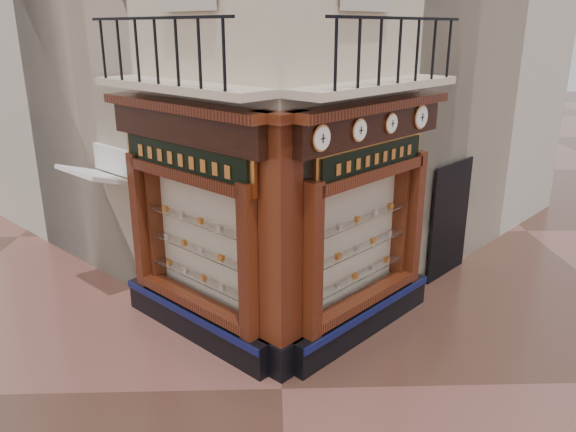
{
  "coord_description": "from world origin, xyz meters",
  "views": [
    {
      "loc": [
        -0.14,
        -6.98,
        5.02
      ],
      "look_at": [
        0.16,
        2.0,
        2.0
      ],
      "focal_mm": 35.0,
      "sensor_mm": 36.0,
      "label": 1
    }
  ],
  "objects_px": {
    "signboard_left": "(184,160)",
    "clock_a": "(321,138)",
    "corner_pilaster": "(281,253)",
    "awning": "(108,294)",
    "clock_b": "(359,130)",
    "clock_c": "(391,123)",
    "signboard_right": "(373,158)",
    "clock_d": "(421,117)"
  },
  "relations": [
    {
      "from": "corner_pilaster",
      "to": "clock_b",
      "type": "height_order",
      "value": "corner_pilaster"
    },
    {
      "from": "clock_c",
      "to": "awning",
      "type": "height_order",
      "value": "clock_c"
    },
    {
      "from": "clock_a",
      "to": "awning",
      "type": "height_order",
      "value": "clock_a"
    },
    {
      "from": "corner_pilaster",
      "to": "signboard_left",
      "type": "distance_m",
      "value": 2.12
    },
    {
      "from": "clock_d",
      "to": "signboard_right",
      "type": "xyz_separation_m",
      "value": [
        -0.9,
        -0.75,
        -0.52
      ]
    },
    {
      "from": "clock_a",
      "to": "awning",
      "type": "relative_size",
      "value": 0.26
    },
    {
      "from": "clock_a",
      "to": "clock_d",
      "type": "bearing_deg",
      "value": 0.0
    },
    {
      "from": "clock_b",
      "to": "clock_c",
      "type": "distance_m",
      "value": 0.83
    },
    {
      "from": "clock_a",
      "to": "clock_c",
      "type": "bearing_deg",
      "value": 0.0
    },
    {
      "from": "clock_c",
      "to": "clock_d",
      "type": "xyz_separation_m",
      "value": [
        0.63,
        0.63,
        -0.0
      ]
    },
    {
      "from": "corner_pilaster",
      "to": "awning",
      "type": "xyz_separation_m",
      "value": [
        -3.39,
        2.68,
        -1.95
      ]
    },
    {
      "from": "corner_pilaster",
      "to": "signboard_right",
      "type": "height_order",
      "value": "corner_pilaster"
    },
    {
      "from": "signboard_right",
      "to": "signboard_left",
      "type": "bearing_deg",
      "value": 135.0
    },
    {
      "from": "clock_c",
      "to": "awning",
      "type": "xyz_separation_m",
      "value": [
        -5.13,
        1.55,
        -3.62
      ]
    },
    {
      "from": "signboard_left",
      "to": "signboard_right",
      "type": "relative_size",
      "value": 1.15
    },
    {
      "from": "clock_a",
      "to": "clock_d",
      "type": "relative_size",
      "value": 0.92
    },
    {
      "from": "clock_b",
      "to": "clock_c",
      "type": "height_order",
      "value": "clock_b"
    },
    {
      "from": "corner_pilaster",
      "to": "clock_b",
      "type": "bearing_deg",
      "value": -19.56
    },
    {
      "from": "clock_a",
      "to": "signboard_left",
      "type": "xyz_separation_m",
      "value": [
        -2.01,
        1.07,
        -0.52
      ]
    },
    {
      "from": "awning",
      "to": "signboard_right",
      "type": "height_order",
      "value": "signboard_right"
    },
    {
      "from": "signboard_left",
      "to": "corner_pilaster",
      "type": "bearing_deg",
      "value": -169.75
    },
    {
      "from": "clock_a",
      "to": "signboard_left",
      "type": "relative_size",
      "value": 0.16
    },
    {
      "from": "clock_d",
      "to": "signboard_left",
      "type": "distance_m",
      "value": 3.93
    },
    {
      "from": "signboard_left",
      "to": "clock_a",
      "type": "bearing_deg",
      "value": -163.03
    },
    {
      "from": "awning",
      "to": "corner_pilaster",
      "type": "bearing_deg",
      "value": -173.36
    },
    {
      "from": "corner_pilaster",
      "to": "signboard_left",
      "type": "xyz_separation_m",
      "value": [
        -1.46,
        1.01,
        1.15
      ]
    },
    {
      "from": "clock_a",
      "to": "clock_d",
      "type": "xyz_separation_m",
      "value": [
        1.82,
        1.82,
        -0.0
      ]
    },
    {
      "from": "corner_pilaster",
      "to": "clock_a",
      "type": "xyz_separation_m",
      "value": [
        0.55,
        -0.06,
        1.67
      ]
    },
    {
      "from": "clock_b",
      "to": "clock_a",
      "type": "bearing_deg",
      "value": 180.0
    },
    {
      "from": "clock_b",
      "to": "clock_d",
      "type": "bearing_deg",
      "value": 0.0
    },
    {
      "from": "corner_pilaster",
      "to": "clock_c",
      "type": "height_order",
      "value": "corner_pilaster"
    },
    {
      "from": "clock_a",
      "to": "awning",
      "type": "xyz_separation_m",
      "value": [
        -3.94,
        2.74,
        -3.62
      ]
    },
    {
      "from": "corner_pilaster",
      "to": "clock_d",
      "type": "xyz_separation_m",
      "value": [
        2.36,
        1.76,
        1.67
      ]
    },
    {
      "from": "clock_d",
      "to": "awning",
      "type": "xyz_separation_m",
      "value": [
        -5.75,
        0.92,
        -3.62
      ]
    },
    {
      "from": "clock_d",
      "to": "clock_a",
      "type": "bearing_deg",
      "value": -180.0
    },
    {
      "from": "corner_pilaster",
      "to": "signboard_right",
      "type": "xyz_separation_m",
      "value": [
        1.46,
        1.01,
        1.15
      ]
    },
    {
      "from": "clock_b",
      "to": "signboard_left",
      "type": "height_order",
      "value": "clock_b"
    },
    {
      "from": "clock_c",
      "to": "signboard_left",
      "type": "xyz_separation_m",
      "value": [
        -3.2,
        -0.12,
        -0.52
      ]
    },
    {
      "from": "clock_b",
      "to": "clock_d",
      "type": "xyz_separation_m",
      "value": [
        1.21,
        1.21,
        -0.0
      ]
    },
    {
      "from": "corner_pilaster",
      "to": "awning",
      "type": "bearing_deg",
      "value": 96.64
    },
    {
      "from": "clock_c",
      "to": "signboard_right",
      "type": "distance_m",
      "value": 0.6
    },
    {
      "from": "clock_a",
      "to": "signboard_right",
      "type": "bearing_deg",
      "value": 4.51
    }
  ]
}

